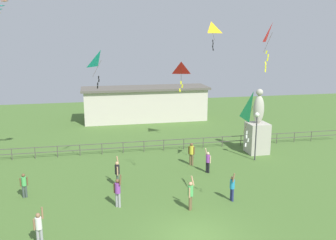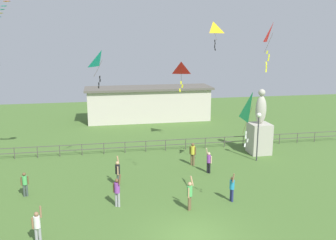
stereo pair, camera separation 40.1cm
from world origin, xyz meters
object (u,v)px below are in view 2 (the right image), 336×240
at_px(kite_0, 252,107).
at_px(person_5, 190,194).
at_px(kite_5, 213,29).
at_px(statue_monument, 260,132).
at_px(person_1, 193,153).
at_px(person_3, 118,171).
at_px(person_0, 37,225).
at_px(person_7, 25,183).
at_px(person_4, 232,187).
at_px(kite_3, 273,35).
at_px(lamppost, 258,125).
at_px(person_6, 209,161).
at_px(kite_4, 102,61).
at_px(kite_1, 181,70).
at_px(person_2, 117,190).

bearing_deg(kite_0, person_5, 162.00).
bearing_deg(kite_5, statue_monument, -17.12).
distance_m(person_1, person_3, 6.46).
bearing_deg(person_0, person_7, 105.70).
height_order(person_7, kite_0, kite_0).
distance_m(person_4, kite_3, 9.30).
xyz_separation_m(lamppost, person_0, (-15.01, -9.17, -1.90)).
bearing_deg(kite_3, person_1, 126.45).
height_order(statue_monument, kite_5, kite_5).
distance_m(lamppost, person_6, 5.23).
relative_size(person_3, person_6, 1.09).
height_order(kite_4, kite_5, kite_5).
bearing_deg(person_4, kite_3, 31.21).
relative_size(lamppost, person_4, 2.14).
distance_m(kite_0, kite_4, 10.87).
bearing_deg(person_0, kite_3, 18.01).
xyz_separation_m(person_3, person_6, (6.48, 1.13, -0.08)).
xyz_separation_m(statue_monument, lamppost, (-0.97, -1.78, 1.06)).
bearing_deg(person_4, person_7, 166.17).
height_order(person_0, kite_3, kite_3).
bearing_deg(lamppost, person_6, -157.54).
xyz_separation_m(kite_0, kite_3, (2.53, 3.30, 3.66)).
bearing_deg(lamppost, kite_1, -146.88).
bearing_deg(kite_4, person_3, -74.55).
height_order(person_1, kite_1, kite_1).
bearing_deg(kite_1, person_5, -90.36).
bearing_deg(person_6, person_3, -170.10).
xyz_separation_m(statue_monument, person_3, (-11.94, -4.77, -0.80)).
relative_size(kite_1, kite_3, 0.59).
xyz_separation_m(person_3, kite_4, (-0.69, 2.51, 6.94)).
relative_size(person_2, person_5, 1.02).
distance_m(person_4, kite_1, 7.44).
bearing_deg(kite_0, lamppost, 62.63).
bearing_deg(statue_monument, person_7, -163.03).
bearing_deg(person_1, person_3, -153.19).
distance_m(person_7, kite_1, 11.59).
relative_size(person_0, kite_4, 0.75).
bearing_deg(person_0, kite_0, 5.48).
bearing_deg(kite_4, statue_monument, 10.15).
relative_size(person_0, kite_1, 1.09).
height_order(person_1, kite_3, kite_3).
relative_size(statue_monument, person_4, 3.00).
relative_size(person_5, kite_0, 0.67).
bearing_deg(person_7, person_4, -13.83).
height_order(person_3, kite_1, kite_1).
height_order(person_1, person_7, person_1).
bearing_deg(person_3, person_4, -28.86).
relative_size(person_4, kite_0, 0.62).
height_order(person_1, kite_4, kite_4).
bearing_deg(kite_3, statue_monument, 68.15).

